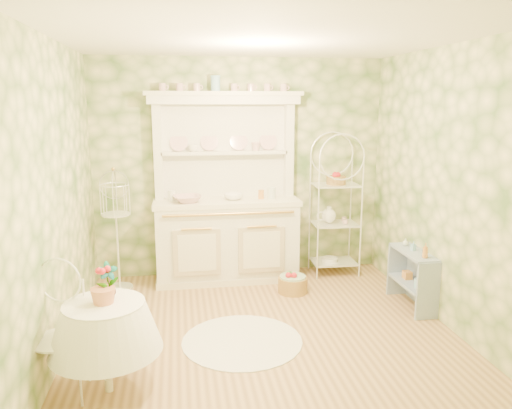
{
  "coord_description": "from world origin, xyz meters",
  "views": [
    {
      "loc": [
        -0.77,
        -4.37,
        2.17
      ],
      "look_at": [
        0.0,
        0.5,
        1.15
      ],
      "focal_mm": 35.0,
      "sensor_mm": 36.0,
      "label": 1
    }
  ],
  "objects": [
    {
      "name": "lace_rug",
      "position": [
        -0.23,
        -0.15,
        0.0
      ],
      "size": [
        1.11,
        1.11,
        0.01
      ],
      "primitive_type": "cylinder",
      "rotation": [
        0.0,
        0.0,
        0.0
      ],
      "color": "white",
      "rests_on": "floor"
    },
    {
      "name": "cafe_chair",
      "position": [
        -1.68,
        -0.8,
        0.37
      ],
      "size": [
        0.43,
        0.43,
        0.75
      ],
      "primitive_type": "cube",
      "rotation": [
        0.0,
        0.0,
        -0.31
      ],
      "color": "white",
      "rests_on": "floor"
    },
    {
      "name": "bottle_glass",
      "position": [
        1.68,
        0.59,
        0.65
      ],
      "size": [
        0.07,
        0.07,
        0.08
      ],
      "primitive_type": "imported",
      "rotation": [
        0.0,
        0.0,
        0.07
      ],
      "color": "silver",
      "rests_on": "side_shelf"
    },
    {
      "name": "wall_left",
      "position": [
        -1.8,
        0.0,
        1.35
      ],
      "size": [
        3.6,
        3.6,
        0.0
      ],
      "primitive_type": "plane",
      "color": "beige",
      "rests_on": "floor"
    },
    {
      "name": "round_table",
      "position": [
        -1.34,
        -0.79,
        0.33
      ],
      "size": [
        0.69,
        0.69,
        0.67
      ],
      "primitive_type": "cylinder",
      "rotation": [
        0.0,
        0.0,
        -0.15
      ],
      "color": "white",
      "rests_on": "floor"
    },
    {
      "name": "floor",
      "position": [
        0.0,
        0.0,
        0.0
      ],
      "size": [
        3.6,
        3.6,
        0.0
      ],
      "primitive_type": "plane",
      "color": "tan",
      "rests_on": "ground"
    },
    {
      "name": "potted_geranium",
      "position": [
        -1.3,
        -0.77,
        0.85
      ],
      "size": [
        0.19,
        0.15,
        0.3
      ],
      "primitive_type": "imported",
      "rotation": [
        0.0,
        0.0,
        0.33
      ],
      "color": "#3F7238",
      "rests_on": "round_table"
    },
    {
      "name": "ceiling",
      "position": [
        0.0,
        0.0,
        2.7
      ],
      "size": [
        3.6,
        3.6,
        0.0
      ],
      "primitive_type": "plane",
      "color": "white",
      "rests_on": "floor"
    },
    {
      "name": "bowl_floral",
      "position": [
        -0.67,
        1.43,
        1.02
      ],
      "size": [
        0.39,
        0.39,
        0.08
      ],
      "primitive_type": "imported",
      "rotation": [
        0.0,
        0.0,
        0.19
      ],
      "color": "white",
      "rests_on": "kitchen_dresser"
    },
    {
      "name": "side_shelf",
      "position": [
        1.68,
        0.38,
        0.3
      ],
      "size": [
        0.31,
        0.72,
        0.61
      ],
      "primitive_type": "cube",
      "rotation": [
        0.0,
        0.0,
        -0.07
      ],
      "color": "#92A7C6",
      "rests_on": "floor"
    },
    {
      "name": "wall_back",
      "position": [
        0.0,
        1.8,
        1.35
      ],
      "size": [
        3.6,
        3.6,
        0.0
      ],
      "primitive_type": "plane",
      "color": "beige",
      "rests_on": "floor"
    },
    {
      "name": "floor_basket",
      "position": [
        0.5,
        0.96,
        0.1
      ],
      "size": [
        0.36,
        0.36,
        0.2
      ],
      "primitive_type": "cylinder",
      "rotation": [
        0.0,
        0.0,
        -0.17
      ],
      "color": "#AB8341",
      "rests_on": "floor"
    },
    {
      "name": "bakers_rack",
      "position": [
        1.17,
        1.54,
        0.91
      ],
      "size": [
        0.58,
        0.42,
        1.83
      ],
      "primitive_type": "cube",
      "rotation": [
        0.0,
        0.0,
        -0.03
      ],
      "color": "white",
      "rests_on": "floor"
    },
    {
      "name": "bottle_amber",
      "position": [
        1.68,
        0.14,
        0.68
      ],
      "size": [
        0.08,
        0.08,
        0.15
      ],
      "primitive_type": "imported",
      "rotation": [
        0.0,
        0.0,
        -0.39
      ],
      "color": "#D08738",
      "rests_on": "side_shelf"
    },
    {
      "name": "birdcage_stand",
      "position": [
        -1.49,
        1.36,
        0.69
      ],
      "size": [
        0.34,
        0.34,
        1.38
      ],
      "primitive_type": "cube",
      "rotation": [
        0.0,
        0.0,
        0.06
      ],
      "color": "white",
      "rests_on": "floor"
    },
    {
      "name": "wall_right",
      "position": [
        1.8,
        0.0,
        1.35
      ],
      "size": [
        3.6,
        3.6,
        0.0
      ],
      "primitive_type": "plane",
      "color": "beige",
      "rests_on": "floor"
    },
    {
      "name": "cup_right",
      "position": [
        0.18,
        1.68,
        1.61
      ],
      "size": [
        0.14,
        0.14,
        0.1
      ],
      "primitive_type": "imported",
      "rotation": [
        0.0,
        0.0,
        0.27
      ],
      "color": "white",
      "rests_on": "kitchen_dresser"
    },
    {
      "name": "bottle_blue",
      "position": [
        1.68,
        0.4,
        0.65
      ],
      "size": [
        0.06,
        0.06,
        0.1
      ],
      "primitive_type": "imported",
      "rotation": [
        0.0,
        0.0,
        0.26
      ],
      "color": "#84BEDF",
      "rests_on": "side_shelf"
    },
    {
      "name": "bowl_white",
      "position": [
        -0.12,
        1.51,
        1.02
      ],
      "size": [
        0.3,
        0.3,
        0.07
      ],
      "primitive_type": "imported",
      "rotation": [
        0.0,
        0.0,
        0.33
      ],
      "color": "white",
      "rests_on": "kitchen_dresser"
    },
    {
      "name": "kitchen_dresser",
      "position": [
        -0.2,
        1.52,
        1.15
      ],
      "size": [
        1.87,
        0.61,
        2.29
      ],
      "primitive_type": "cube",
      "color": "white",
      "rests_on": "floor"
    },
    {
      "name": "cup_left",
      "position": [
        -0.58,
        1.68,
        1.61
      ],
      "size": [
        0.12,
        0.12,
        0.09
      ],
      "primitive_type": "imported",
      "rotation": [
        0.0,
        0.0,
        -0.08
      ],
      "color": "white",
      "rests_on": "kitchen_dresser"
    },
    {
      "name": "wall_front",
      "position": [
        0.0,
        -1.8,
        1.35
      ],
      "size": [
        3.6,
        3.6,
        0.0
      ],
      "primitive_type": "plane",
      "color": "beige",
      "rests_on": "floor"
    }
  ]
}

